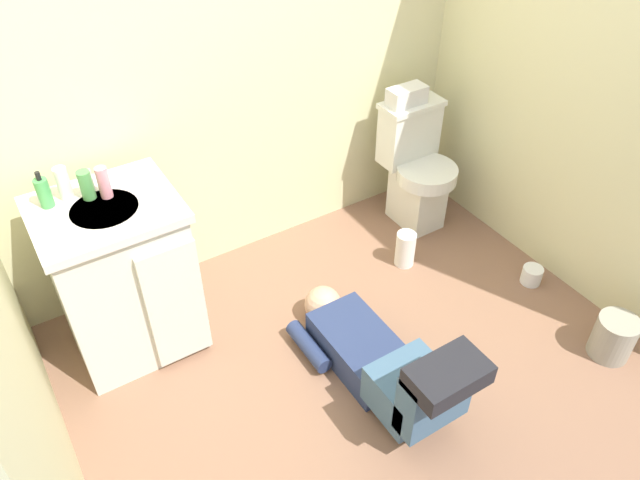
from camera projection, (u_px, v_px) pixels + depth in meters
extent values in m
cube|color=#865F49|center=(348.00, 353.00, 3.00)|extent=(3.07, 2.97, 0.04)
cube|color=beige|center=(234.00, 43.00, 2.89)|extent=(2.73, 0.08, 2.40)
cube|color=beige|center=(597.00, 57.00, 2.76)|extent=(0.08, 1.97, 2.40)
cube|color=silver|center=(417.00, 195.00, 3.66)|extent=(0.22, 0.30, 0.38)
cylinder|color=silver|center=(427.00, 174.00, 3.50)|extent=(0.35, 0.35, 0.08)
cube|color=silver|center=(409.00, 134.00, 3.52)|extent=(0.34, 0.17, 0.34)
cube|color=silver|center=(412.00, 104.00, 3.40)|extent=(0.36, 0.19, 0.03)
cube|color=silver|center=(124.00, 281.00, 2.80)|extent=(0.56, 0.48, 0.78)
cube|color=silver|center=(104.00, 210.00, 2.54)|extent=(0.60, 0.52, 0.04)
cylinder|color=silver|center=(105.00, 213.00, 2.53)|extent=(0.28, 0.28, 0.05)
cube|color=silver|center=(176.00, 305.00, 2.71)|extent=(0.26, 0.03, 0.66)
cylinder|color=silver|center=(90.00, 180.00, 2.59)|extent=(0.02, 0.02, 0.10)
cube|color=navy|center=(360.00, 348.00, 2.89)|extent=(0.29, 0.52, 0.17)
sphere|color=tan|center=(323.00, 304.00, 3.10)|extent=(0.19, 0.19, 0.19)
cube|color=#3D5C77|center=(410.00, 389.00, 2.59)|extent=(0.31, 0.28, 0.20)
cube|color=#3D5C77|center=(434.00, 395.00, 2.42)|extent=(0.31, 0.12, 0.32)
cube|color=black|center=(448.00, 376.00, 2.28)|extent=(0.31, 0.19, 0.09)
cylinder|color=navy|center=(308.00, 346.00, 2.93)|extent=(0.08, 0.30, 0.08)
cube|color=silver|center=(407.00, 96.00, 3.34)|extent=(0.22, 0.11, 0.10)
cylinder|color=#47A051|center=(44.00, 193.00, 2.49)|extent=(0.06, 0.06, 0.13)
cylinder|color=black|center=(38.00, 176.00, 2.43)|extent=(0.02, 0.02, 0.04)
cylinder|color=white|center=(63.00, 183.00, 2.52)|extent=(0.06, 0.06, 0.15)
cylinder|color=#509D4F|center=(86.00, 185.00, 2.53)|extent=(0.06, 0.06, 0.13)
cylinder|color=pink|center=(104.00, 182.00, 2.53)|extent=(0.05, 0.05, 0.14)
cylinder|color=gray|center=(613.00, 337.00, 2.90)|extent=(0.19, 0.19, 0.22)
cylinder|color=white|center=(405.00, 249.00, 3.41)|extent=(0.11, 0.11, 0.21)
cylinder|color=white|center=(532.00, 275.00, 3.33)|extent=(0.11, 0.11, 0.10)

